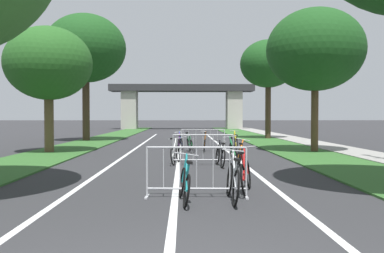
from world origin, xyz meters
The scene contains 26 objects.
grass_verge_left centered at (-5.53, 23.92, 0.03)m, with size 2.80×58.48×0.05m, color #2D5B26.
grass_verge_right centered at (5.53, 23.92, 0.03)m, with size 2.80×58.48×0.05m, color #2D5B26.
sidewalk_path_right centered at (7.91, 23.92, 0.04)m, with size 1.96×58.48×0.08m, color gray.
lane_stripe_center centered at (0.00, 16.92, 0.00)m, with size 0.14×33.83×0.01m, color silver.
lane_stripe_right_lane centered at (2.27, 16.92, 0.00)m, with size 0.14×33.83×0.01m, color silver.
lane_stripe_left_lane centered at (-2.27, 16.92, 0.00)m, with size 0.14×33.83×0.01m, color silver.
overpass_bridge centered at (0.00, 48.33, 3.83)m, with size 17.93×3.19×5.56m.
tree_left_pine_near centered at (-5.89, 15.03, 4.02)m, with size 3.88×3.88×5.69m.
tree_left_oak_mid centered at (-6.26, 23.72, 6.09)m, with size 5.28×5.28×8.37m.
tree_right_pine_far centered at (6.21, 15.09, 4.69)m, with size 4.44×4.44×6.59m.
tree_right_cypress_far centered at (6.30, 26.02, 5.39)m, with size 4.05×4.05×7.16m.
crowd_barrier_nearest centered at (0.44, 4.69, 0.52)m, with size 2.12×0.52×1.05m.
crowd_barrier_second centered at (0.85, 10.25, 0.52)m, with size 2.12×0.51×1.05m.
crowd_barrier_third centered at (1.11, 15.82, 0.52)m, with size 2.11×0.45×1.05m.
bicycle_green_0 centered at (1.92, 10.63, 0.39)m, with size 0.50×1.70×0.97m.
bicycle_orange_1 centered at (2.00, 9.68, 0.36)m, with size 0.68×1.64×0.92m.
bicycle_purple_2 centered at (-0.03, 15.24, 0.35)m, with size 0.46×1.62×0.89m.
bicycle_silver_3 centered at (1.14, 4.30, 0.39)m, with size 0.46×1.76×1.00m.
bicycle_yellow_4 centered at (2.55, 15.23, 0.37)m, with size 0.43×1.66×1.00m.
bicycle_black_5 centered at (1.40, 9.88, 0.34)m, with size 0.44×1.59×0.87m.
bicycle_red_6 centered at (1.54, 5.22, 0.38)m, with size 0.55×1.64×1.00m.
bicycle_teal_7 centered at (0.20, 4.19, 0.36)m, with size 0.50×1.64×0.94m.
bicycle_blue_8 centered at (0.08, 16.22, 0.36)m, with size 0.47×1.61×0.94m.
bicycle_white_9 centered at (-0.11, 10.66, 0.36)m, with size 0.55×1.67×0.93m.
bicycle_green_10 centered at (0.49, 15.27, 0.35)m, with size 0.53×1.65×0.92m.
bicycle_orange_11 centered at (1.15, 15.39, 0.36)m, with size 0.49×1.71×0.96m.
Camera 1 is at (0.17, -3.79, 1.68)m, focal length 38.78 mm.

